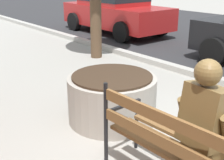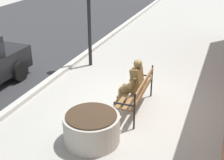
{
  "view_description": "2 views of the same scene",
  "coord_description": "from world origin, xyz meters",
  "px_view_note": "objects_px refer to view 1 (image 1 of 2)",
  "views": [
    {
      "loc": [
        1.16,
        -2.1,
        2.0
      ],
      "look_at": [
        -1.85,
        0.39,
        0.6
      ],
      "focal_mm": 48.12,
      "sensor_mm": 36.0,
      "label": 1
    },
    {
      "loc": [
        -6.98,
        -2.1,
        4.15
      ],
      "look_at": [
        -0.2,
        0.55,
        0.75
      ],
      "focal_mm": 49.56,
      "sensor_mm": 36.0,
      "label": 2
    }
  ],
  "objects_px": {
    "bronze_statue_seated": "(214,134)",
    "concrete_planter": "(112,98)",
    "parked_car_red": "(115,8)",
    "park_bench": "(184,148)"
  },
  "relations": [
    {
      "from": "park_bench",
      "to": "parked_car_red",
      "type": "distance_m",
      "value": 8.3
    },
    {
      "from": "bronze_statue_seated",
      "to": "parked_car_red",
      "type": "bearing_deg",
      "value": 145.98
    },
    {
      "from": "bronze_statue_seated",
      "to": "concrete_planter",
      "type": "bearing_deg",
      "value": 169.49
    },
    {
      "from": "concrete_planter",
      "to": "park_bench",
      "type": "bearing_deg",
      "value": -18.19
    },
    {
      "from": "bronze_statue_seated",
      "to": "concrete_planter",
      "type": "height_order",
      "value": "bronze_statue_seated"
    },
    {
      "from": "park_bench",
      "to": "parked_car_red",
      "type": "xyz_separation_m",
      "value": [
        -6.73,
        4.85,
        0.3
      ]
    },
    {
      "from": "concrete_planter",
      "to": "bronze_statue_seated",
      "type": "bearing_deg",
      "value": -10.51
    },
    {
      "from": "bronze_statue_seated",
      "to": "parked_car_red",
      "type": "xyz_separation_m",
      "value": [
        -6.87,
        4.64,
        0.17
      ]
    },
    {
      "from": "bronze_statue_seated",
      "to": "parked_car_red",
      "type": "height_order",
      "value": "parked_car_red"
    },
    {
      "from": "park_bench",
      "to": "concrete_planter",
      "type": "xyz_separation_m",
      "value": [
        -1.66,
        0.54,
        -0.21
      ]
    }
  ]
}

